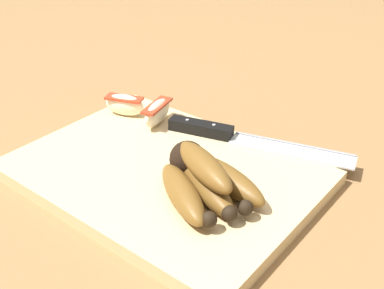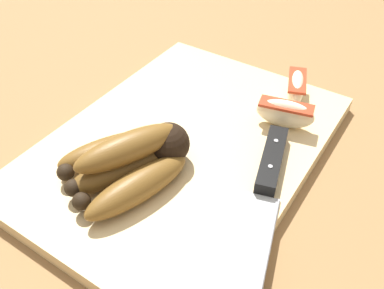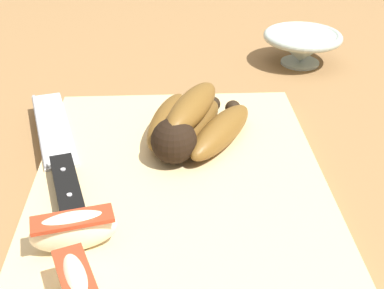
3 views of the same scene
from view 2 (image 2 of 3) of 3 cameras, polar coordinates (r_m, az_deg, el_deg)
ground_plane at (r=0.52m, az=-2.04°, el=-0.75°), size 6.00×6.00×0.00m
cutting_board at (r=0.51m, az=-1.42°, el=-0.61°), size 0.40×0.29×0.02m
banana_bunch at (r=0.45m, az=-8.29°, el=-2.13°), size 0.16×0.14×0.06m
chefs_knife at (r=0.44m, az=9.91°, el=-6.49°), size 0.28×0.10×0.02m
apple_wedge_near at (r=0.53m, az=12.67°, el=4.22°), size 0.04×0.07×0.04m
apple_wedge_middle at (r=0.58m, az=14.09°, el=7.63°), size 0.07×0.04×0.04m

